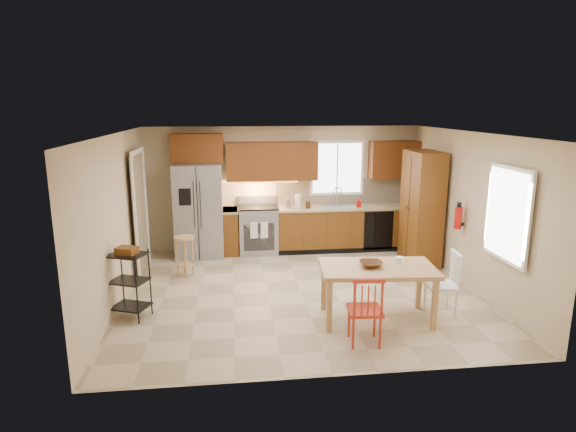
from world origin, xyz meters
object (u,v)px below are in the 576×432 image
Objects in this scene: fire_extinguisher at (458,218)px; chair_red at (365,309)px; range_stove at (258,230)px; table_bowl at (371,267)px; bar_stool at (185,256)px; pantry at (422,208)px; chair_white at (441,284)px; table_jar at (399,262)px; utility_cart at (129,284)px; refrigerator at (199,210)px; soap_bottle at (359,202)px; dining_table at (377,294)px.

fire_extinguisher reaches higher than chair_red.
chair_red is at bearing -74.67° from range_stove.
table_bowl is 3.42m from bar_stool.
pantry reaches higher than chair_white.
pantry is at bearing 54.92° from table_bowl.
pantry is 1.07m from fire_extinguisher.
chair_red is 1.07m from table_jar.
utility_cart is (-4.93, -1.87, -0.57)m from pantry.
pantry is (4.13, -0.93, 0.14)m from refrigerator.
soap_bottle reaches higher than chair_red.
fire_extinguisher is at bearing -27.53° from chair_white.
utility_cart reaches higher than chair_white.
table_bowl is at bearing -125.08° from pantry.
chair_red is at bearing -137.26° from fire_extinguisher.
chair_red is 6.96× the size of table_jar.
refrigerator is 4.10m from table_bowl.
pantry is 5.30m from utility_cart.
range_stove is at bearing 2.99° from refrigerator.
bar_stool is at bearing -137.17° from range_stove.
chair_white is at bearing -53.85° from range_stove.
table_jar reaches higher than table_bowl.
fire_extinguisher is at bearing -79.22° from pantry.
pantry is at bearing 43.10° from utility_cart.
table_jar is at bearing 12.53° from table_bowl.
utility_cart is at bearing 171.91° from table_bowl.
table_jar is at bearing -139.80° from fire_extinguisher.
soap_bottle is (2.03, -0.08, 0.54)m from range_stove.
range_stove is at bearing 177.60° from soap_bottle.
range_stove is 0.44× the size of pantry.
refrigerator is at bearing 74.73° from bar_stool.
range_stove is 3.19m from pantry.
pantry is (0.95, -0.90, 0.05)m from soap_bottle.
range_stove reaches higher than table_jar.
chair_red is (2.24, -3.91, -0.46)m from refrigerator.
chair_white is at bearing -104.54° from pantry.
pantry reaches higher than refrigerator.
refrigerator reaches higher than dining_table.
chair_red is 1.48m from chair_white.
fire_extinguisher is at bearing 31.41° from utility_cart.
dining_table is 1.70× the size of chair_white.
refrigerator is 4.53m from chair_red.
dining_table is 1.59× the size of utility_cart.
bar_stool is (-3.37, -1.16, -0.64)m from soap_bottle.
table_bowl is at bearing -102.03° from soap_bottle.
dining_table is (-1.54, -2.33, -0.67)m from pantry.
refrigerator is 1.24m from range_stove.
pantry is at bearing -18.29° from range_stove.
soap_bottle is at bearing 136.55° from pantry.
soap_bottle is 0.61× the size of table_bowl.
soap_bottle is 1.46× the size of table_jar.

